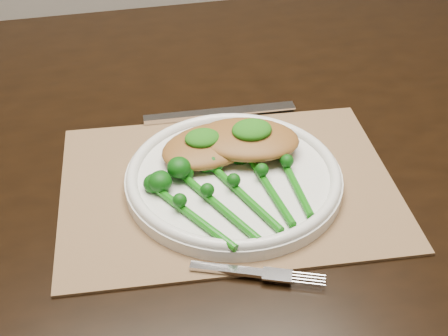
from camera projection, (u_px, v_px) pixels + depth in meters
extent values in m
cube|color=black|center=(214.00, 138.00, 0.92)|extent=(1.62, 0.93, 0.04)
cube|color=brown|center=(228.00, 186.00, 0.80)|extent=(0.45, 0.35, 0.00)
cylinder|color=white|center=(234.00, 179.00, 0.79)|extent=(0.28, 0.28, 0.02)
torus|color=white|center=(234.00, 174.00, 0.79)|extent=(0.27, 0.27, 0.01)
cube|color=silver|center=(174.00, 117.00, 0.92)|extent=(0.09, 0.02, 0.01)
cube|color=silver|center=(249.00, 109.00, 0.93)|extent=(0.14, 0.03, 0.00)
cube|color=silver|center=(227.00, 270.00, 0.68)|extent=(0.08, 0.04, 0.00)
ellipsoid|color=brown|center=(210.00, 146.00, 0.82)|extent=(0.15, 0.13, 0.03)
ellipsoid|color=brown|center=(247.00, 139.00, 0.82)|extent=(0.16, 0.13, 0.03)
ellipsoid|color=#124F0B|center=(202.00, 138.00, 0.80)|extent=(0.05, 0.04, 0.02)
ellipsoid|color=#124F0B|center=(252.00, 130.00, 0.81)|extent=(0.05, 0.04, 0.02)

